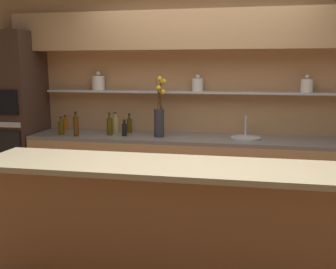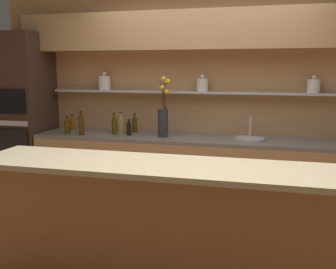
{
  "view_description": "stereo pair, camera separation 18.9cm",
  "coord_description": "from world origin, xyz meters",
  "px_view_note": "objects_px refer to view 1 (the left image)",
  "views": [
    {
      "loc": [
        0.41,
        -2.86,
        1.69
      ],
      "look_at": [
        -0.22,
        0.44,
        1.08
      ],
      "focal_mm": 40.0,
      "sensor_mm": 36.0,
      "label": 1
    },
    {
      "loc": [
        0.59,
        -2.82,
        1.69
      ],
      "look_at": [
        -0.22,
        0.44,
        1.08
      ],
      "focal_mm": 40.0,
      "sensor_mm": 36.0,
      "label": 2
    }
  ],
  "objects_px": {
    "bottle_spirit_6": "(115,125)",
    "bottle_sauce_0": "(124,129)",
    "flower_vase": "(159,117)",
    "bottle_oil_3": "(110,126)",
    "bottle_sauce_4": "(65,124)",
    "bottle_oil_2": "(129,125)",
    "sink_fixture": "(245,137)",
    "bottle_oil_1": "(61,128)",
    "oven_tower": "(14,121)",
    "bottle_spirit_5": "(76,126)"
  },
  "relations": [
    {
      "from": "bottle_spirit_6",
      "to": "bottle_sauce_0",
      "type": "bearing_deg",
      "value": -42.04
    },
    {
      "from": "flower_vase",
      "to": "bottle_sauce_0",
      "type": "bearing_deg",
      "value": -179.16
    },
    {
      "from": "bottle_oil_3",
      "to": "bottle_sauce_4",
      "type": "relative_size",
      "value": 1.36
    },
    {
      "from": "bottle_oil_2",
      "to": "bottle_oil_3",
      "type": "height_order",
      "value": "bottle_oil_3"
    },
    {
      "from": "bottle_sauce_0",
      "to": "flower_vase",
      "type": "bearing_deg",
      "value": 0.84
    },
    {
      "from": "bottle_sauce_4",
      "to": "bottle_spirit_6",
      "type": "height_order",
      "value": "bottle_spirit_6"
    },
    {
      "from": "sink_fixture",
      "to": "bottle_oil_2",
      "type": "relative_size",
      "value": 1.41
    },
    {
      "from": "bottle_sauce_0",
      "to": "bottle_oil_3",
      "type": "height_order",
      "value": "bottle_oil_3"
    },
    {
      "from": "bottle_sauce_0",
      "to": "bottle_oil_2",
      "type": "height_order",
      "value": "bottle_oil_2"
    },
    {
      "from": "sink_fixture",
      "to": "bottle_oil_2",
      "type": "height_order",
      "value": "sink_fixture"
    },
    {
      "from": "bottle_sauce_0",
      "to": "bottle_spirit_6",
      "type": "relative_size",
      "value": 0.75
    },
    {
      "from": "bottle_oil_3",
      "to": "bottle_spirit_6",
      "type": "relative_size",
      "value": 1.04
    },
    {
      "from": "bottle_oil_1",
      "to": "bottle_spirit_6",
      "type": "xyz_separation_m",
      "value": [
        0.58,
        0.22,
        0.02
      ]
    },
    {
      "from": "bottle_oil_1",
      "to": "bottle_oil_2",
      "type": "bearing_deg",
      "value": 21.33
    },
    {
      "from": "sink_fixture",
      "to": "oven_tower",
      "type": "bearing_deg",
      "value": -179.76
    },
    {
      "from": "bottle_oil_3",
      "to": "bottle_spirit_5",
      "type": "distance_m",
      "value": 0.38
    },
    {
      "from": "flower_vase",
      "to": "sink_fixture",
      "type": "distance_m",
      "value": 0.97
    },
    {
      "from": "bottle_sauce_4",
      "to": "bottle_sauce_0",
      "type": "bearing_deg",
      "value": -14.56
    },
    {
      "from": "sink_fixture",
      "to": "flower_vase",
      "type": "bearing_deg",
      "value": -176.25
    },
    {
      "from": "oven_tower",
      "to": "flower_vase",
      "type": "xyz_separation_m",
      "value": [
        1.82,
        -0.05,
        0.09
      ]
    },
    {
      "from": "flower_vase",
      "to": "bottle_oil_1",
      "type": "height_order",
      "value": "flower_vase"
    },
    {
      "from": "bottle_oil_1",
      "to": "bottle_sauce_4",
      "type": "height_order",
      "value": "bottle_oil_1"
    },
    {
      "from": "bottle_oil_3",
      "to": "bottle_sauce_4",
      "type": "bearing_deg",
      "value": 161.86
    },
    {
      "from": "sink_fixture",
      "to": "bottle_sauce_4",
      "type": "xyz_separation_m",
      "value": [
        -2.18,
        0.15,
        0.06
      ]
    },
    {
      "from": "oven_tower",
      "to": "bottle_spirit_6",
      "type": "distance_m",
      "value": 1.27
    },
    {
      "from": "flower_vase",
      "to": "bottle_sauce_0",
      "type": "height_order",
      "value": "flower_vase"
    },
    {
      "from": "sink_fixture",
      "to": "bottle_oil_3",
      "type": "relative_size",
      "value": 1.26
    },
    {
      "from": "bottle_spirit_6",
      "to": "bottle_sauce_4",
      "type": "bearing_deg",
      "value": 173.66
    },
    {
      "from": "flower_vase",
      "to": "bottle_spirit_5",
      "type": "distance_m",
      "value": 0.96
    },
    {
      "from": "bottle_oil_1",
      "to": "bottle_oil_3",
      "type": "xyz_separation_m",
      "value": [
        0.56,
        0.08,
        0.02
      ]
    },
    {
      "from": "bottle_oil_2",
      "to": "bottle_oil_3",
      "type": "relative_size",
      "value": 0.89
    },
    {
      "from": "bottle_oil_2",
      "to": "sink_fixture",
      "type": "bearing_deg",
      "value": -5.98
    },
    {
      "from": "flower_vase",
      "to": "bottle_sauce_4",
      "type": "relative_size",
      "value": 3.56
    },
    {
      "from": "bottle_oil_3",
      "to": "bottle_spirit_6",
      "type": "xyz_separation_m",
      "value": [
        0.02,
        0.14,
        -0.0
      ]
    },
    {
      "from": "oven_tower",
      "to": "bottle_oil_1",
      "type": "relative_size",
      "value": 9.9
    },
    {
      "from": "flower_vase",
      "to": "bottle_oil_3",
      "type": "bearing_deg",
      "value": -179.65
    },
    {
      "from": "bottle_oil_1",
      "to": "bottle_spirit_6",
      "type": "relative_size",
      "value": 0.85
    },
    {
      "from": "bottle_oil_1",
      "to": "bottle_spirit_5",
      "type": "relative_size",
      "value": 0.77
    },
    {
      "from": "sink_fixture",
      "to": "bottle_spirit_6",
      "type": "height_order",
      "value": "same"
    },
    {
      "from": "bottle_spirit_5",
      "to": "bottle_oil_3",
      "type": "bearing_deg",
      "value": 17.78
    },
    {
      "from": "flower_vase",
      "to": "bottle_spirit_6",
      "type": "distance_m",
      "value": 0.59
    },
    {
      "from": "bottle_oil_2",
      "to": "bottle_spirit_6",
      "type": "distance_m",
      "value": 0.17
    },
    {
      "from": "oven_tower",
      "to": "bottle_oil_3",
      "type": "bearing_deg",
      "value": -2.51
    },
    {
      "from": "flower_vase",
      "to": "bottle_spirit_5",
      "type": "bearing_deg",
      "value": -172.84
    },
    {
      "from": "bottle_oil_2",
      "to": "bottle_sauce_4",
      "type": "distance_m",
      "value": 0.82
    },
    {
      "from": "sink_fixture",
      "to": "bottle_sauce_0",
      "type": "height_order",
      "value": "sink_fixture"
    },
    {
      "from": "sink_fixture",
      "to": "bottle_sauce_4",
      "type": "height_order",
      "value": "sink_fixture"
    },
    {
      "from": "bottle_oil_3",
      "to": "bottle_spirit_5",
      "type": "bearing_deg",
      "value": -162.22
    },
    {
      "from": "oven_tower",
      "to": "bottle_oil_1",
      "type": "bearing_deg",
      "value": -11.04
    },
    {
      "from": "bottle_sauce_0",
      "to": "bottle_spirit_5",
      "type": "distance_m",
      "value": 0.55
    }
  ]
}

